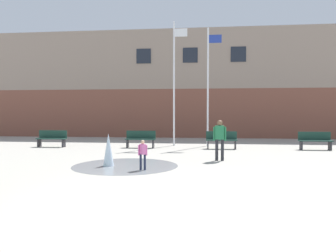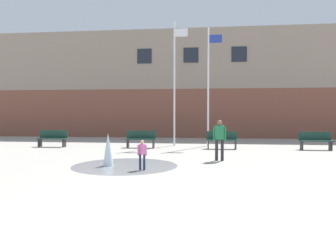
{
  "view_description": "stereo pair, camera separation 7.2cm",
  "coord_description": "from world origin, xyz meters",
  "views": [
    {
      "loc": [
        1.08,
        -6.9,
        1.88
      ],
      "look_at": [
        -0.51,
        7.3,
        1.3
      ],
      "focal_mm": 35.0,
      "sensor_mm": 36.0,
      "label": 1
    },
    {
      "loc": [
        1.16,
        -6.89,
        1.88
      ],
      "look_at": [
        -0.51,
        7.3,
        1.3
      ],
      "focal_mm": 35.0,
      "sensor_mm": 36.0,
      "label": 2
    }
  ],
  "objects": [
    {
      "name": "park_bench_far_left",
      "position": [
        -7.26,
        10.19,
        0.48
      ],
      "size": [
        1.6,
        0.44,
        0.91
      ],
      "color": "#28282D",
      "rests_on": "ground"
    },
    {
      "name": "teen_by_trashcan",
      "position": [
        1.67,
        6.01,
        0.93
      ],
      "size": [
        0.5,
        0.24,
        1.59
      ],
      "rotation": [
        0.0,
        0.0,
        -0.13
      ],
      "color": "#28282D",
      "rests_on": "ground"
    },
    {
      "name": "flagpole_left",
      "position": [
        -0.63,
        11.72,
        3.75
      ],
      "size": [
        0.8,
        0.1,
        7.03
      ],
      "color": "silver",
      "rests_on": "ground"
    },
    {
      "name": "child_with_pink_shirt",
      "position": [
        -0.93,
        3.59,
        0.58
      ],
      "size": [
        0.31,
        0.24,
        0.99
      ],
      "rotation": [
        0.0,
        0.0,
        2.34
      ],
      "color": "#1E233D",
      "rests_on": "ground"
    },
    {
      "name": "park_bench_center",
      "position": [
        -2.34,
        10.36,
        0.48
      ],
      "size": [
        1.6,
        0.44,
        0.91
      ],
      "color": "#28282D",
      "rests_on": "ground"
    },
    {
      "name": "park_bench_under_right_flagpole",
      "position": [
        1.96,
        10.29,
        0.48
      ],
      "size": [
        1.6,
        0.44,
        0.91
      ],
      "color": "#28282D",
      "rests_on": "ground"
    },
    {
      "name": "library_building",
      "position": [
        0.0,
        20.54,
        4.08
      ],
      "size": [
        36.0,
        6.05,
        8.15
      ],
      "color": "brown",
      "rests_on": "ground"
    },
    {
      "name": "ground_plane",
      "position": [
        0.0,
        0.0,
        0.0
      ],
      "size": [
        100.0,
        100.0,
        0.0
      ],
      "primitive_type": "plane",
      "color": "#9E998E"
    },
    {
      "name": "park_bench_near_trashcan",
      "position": [
        6.66,
        10.37,
        0.48
      ],
      "size": [
        1.6,
        0.44,
        0.91
      ],
      "color": "#28282D",
      "rests_on": "ground"
    },
    {
      "name": "flagpole_right",
      "position": [
        1.29,
        11.72,
        3.55
      ],
      "size": [
        0.8,
        0.1,
        6.63
      ],
      "color": "silver",
      "rests_on": "ground"
    },
    {
      "name": "splash_fountain",
      "position": [
        -2.06,
        4.33,
        0.36
      ],
      "size": [
        3.73,
        3.73,
        1.16
      ],
      "color": "gray",
      "rests_on": "ground"
    }
  ]
}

